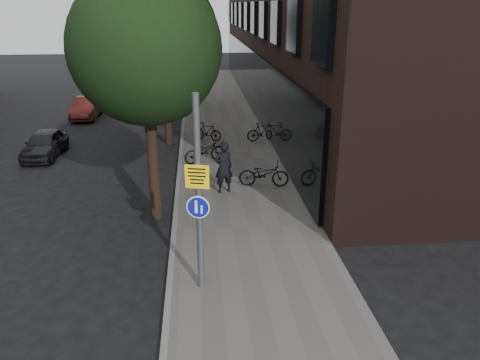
{
  "coord_description": "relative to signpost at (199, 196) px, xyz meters",
  "views": [
    {
      "loc": [
        -1.2,
        -9.48,
        6.48
      ],
      "look_at": [
        -0.09,
        2.39,
        2.0
      ],
      "focal_mm": 35.0,
      "sensor_mm": 36.0,
      "label": 1
    }
  ],
  "objects": [
    {
      "name": "street_tree_near",
      "position": [
        -1.31,
        4.44,
        2.63
      ],
      "size": [
        4.4,
        4.4,
        7.5
      ],
      "color": "black",
      "rests_on": "ground"
    },
    {
      "name": "ground",
      "position": [
        1.22,
        -0.2,
        -2.47
      ],
      "size": [
        120.0,
        120.0,
        0.0
      ],
      "primitive_type": "plane",
      "color": "black",
      "rests_on": "ground"
    },
    {
      "name": "parked_bike_curb_near",
      "position": [
        0.29,
        9.53,
        -1.86
      ],
      "size": [
        1.97,
        1.38,
        0.98
      ],
      "primitive_type": "imported",
      "rotation": [
        0.0,
        0.0,
        2.0
      ],
      "color": "black",
      "rests_on": "sidewalk"
    },
    {
      "name": "pedestrian",
      "position": [
        0.9,
        6.02,
        -1.41
      ],
      "size": [
        0.8,
        0.65,
        1.89
      ],
      "primitive_type": "imported",
      "rotation": [
        0.0,
        0.0,
        3.46
      ],
      "color": "black",
      "rests_on": "sidewalk"
    },
    {
      "name": "curb_edge",
      "position": [
        -0.78,
        9.8,
        -2.41
      ],
      "size": [
        0.15,
        60.0,
        0.13
      ],
      "primitive_type": "cube",
      "color": "slate",
      "rests_on": "ground"
    },
    {
      "name": "parked_car_far",
      "position": [
        -6.78,
        26.62,
        -1.94
      ],
      "size": [
        1.56,
        3.7,
        1.06
      ],
      "primitive_type": "imported",
      "rotation": [
        0.0,
        0.0,
        -0.02
      ],
      "color": "#1A1D2E",
      "rests_on": "ground"
    },
    {
      "name": "parked_bike_curb_far",
      "position": [
        0.5,
        12.97,
        -1.91
      ],
      "size": [
        1.52,
        1.06,
        0.9
      ],
      "primitive_type": "imported",
      "rotation": [
        0.0,
        0.0,
        1.09
      ],
      "color": "black",
      "rests_on": "sidewalk"
    },
    {
      "name": "street_tree_far",
      "position": [
        -1.31,
        21.94,
        2.64
      ],
      "size": [
        5.0,
        5.0,
        7.8
      ],
      "color": "black",
      "rests_on": "ground"
    },
    {
      "name": "parked_bike_facade_far",
      "position": [
        3.22,
        12.59,
        -1.88
      ],
      "size": [
        1.61,
        0.69,
        0.94
      ],
      "primitive_type": "imported",
      "rotation": [
        0.0,
        0.0,
        1.73
      ],
      "color": "black",
      "rests_on": "sidewalk"
    },
    {
      "name": "signpost",
      "position": [
        0.0,
        0.0,
        0.0
      ],
      "size": [
        0.53,
        0.16,
        4.66
      ],
      "rotation": [
        0.0,
        0.0,
        -0.24
      ],
      "color": "#595B5E",
      "rests_on": "sidewalk"
    },
    {
      "name": "parked_bike_facade_near",
      "position": [
        2.42,
        6.47,
        -1.87
      ],
      "size": [
        1.93,
        0.93,
        0.97
      ],
      "primitive_type": "imported",
      "rotation": [
        0.0,
        0.0,
        1.41
      ],
      "color": "black",
      "rests_on": "sidewalk"
    },
    {
      "name": "parked_car_mid",
      "position": [
        -6.61,
        19.15,
        -1.85
      ],
      "size": [
        1.4,
        3.79,
        1.24
      ],
      "primitive_type": "imported",
      "rotation": [
        0.0,
        0.0,
        -0.02
      ],
      "color": "#4C1915",
      "rests_on": "ground"
    },
    {
      "name": "parked_car_near",
      "position": [
        -6.87,
        11.37,
        -1.88
      ],
      "size": [
        1.51,
        3.54,
        1.19
      ],
      "primitive_type": "imported",
      "rotation": [
        0.0,
        0.0,
        -0.03
      ],
      "color": "black",
      "rests_on": "ground"
    },
    {
      "name": "street_tree_mid",
      "position": [
        -1.31,
        12.94,
        2.64
      ],
      "size": [
        5.0,
        5.0,
        7.8
      ],
      "color": "black",
      "rests_on": "ground"
    },
    {
      "name": "sidewalk",
      "position": [
        1.47,
        9.8,
        -2.41
      ],
      "size": [
        4.5,
        60.0,
        0.12
      ],
      "primitive_type": "cube",
      "color": "#5C5955",
      "rests_on": "ground"
    }
  ]
}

